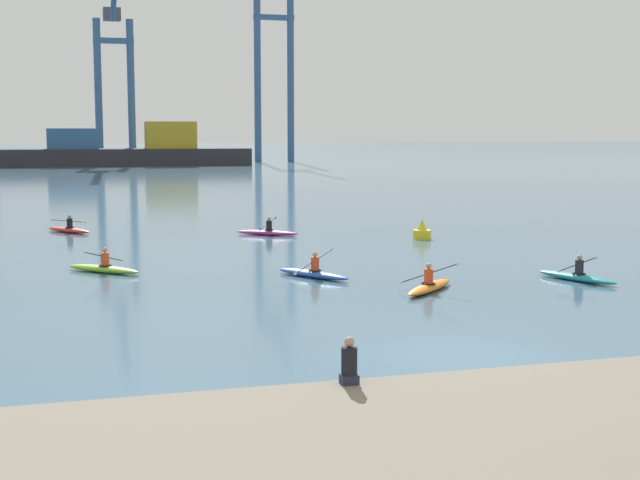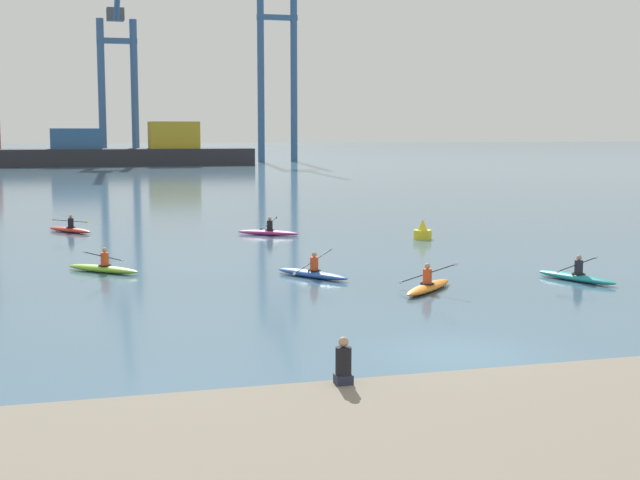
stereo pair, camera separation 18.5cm
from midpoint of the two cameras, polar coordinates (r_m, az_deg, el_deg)
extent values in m
plane|color=#476B84|center=(21.87, 8.92, -7.21)|extent=(800.00, 800.00, 0.00)
cube|color=#28282D|center=(142.45, -15.20, 5.08)|extent=(53.98, 8.35, 2.66)
cube|color=#2D5684|center=(142.40, -15.24, 6.24)|extent=(7.56, 5.85, 3.11)
cube|color=#B29323|center=(143.33, -9.26, 6.61)|extent=(7.56, 5.85, 4.18)
cylinder|color=#335684|center=(152.26, -13.70, 9.16)|extent=(1.20, 1.20, 23.51)
cylinder|color=#335684|center=(152.56, -11.69, 9.21)|extent=(1.20, 1.20, 23.51)
cube|color=#335684|center=(152.96, -12.78, 12.27)|extent=(6.48, 0.90, 0.90)
cube|color=#47474C|center=(155.94, -12.87, 13.83)|extent=(2.80, 2.80, 2.00)
cylinder|color=#335684|center=(158.78, -3.76, 10.31)|extent=(1.20, 1.20, 29.42)
cylinder|color=#335684|center=(160.13, -1.64, 10.29)|extent=(1.20, 1.20, 29.42)
cube|color=#335684|center=(160.37, -2.72, 13.98)|extent=(7.15, 0.90, 0.90)
cylinder|color=yellow|center=(44.75, 6.67, 0.35)|extent=(0.90, 0.90, 0.45)
cone|color=yellow|center=(44.70, 6.67, 0.99)|extent=(0.50, 0.49, 0.55)
ellipsoid|color=#C13384|center=(46.14, -3.22, 0.47)|extent=(3.13, 2.44, 0.26)
torus|color=black|center=(46.08, -3.11, 0.64)|extent=(0.68, 0.68, 0.05)
cylinder|color=black|center=(46.06, -3.11, 0.93)|extent=(0.30, 0.30, 0.50)
sphere|color=tan|center=(46.02, -3.11, 1.37)|extent=(0.19, 0.19, 0.19)
cylinder|color=black|center=(46.07, -3.17, 1.06)|extent=(1.22, 1.71, 0.43)
ellipsoid|color=black|center=(45.14, -3.66, 0.68)|extent=(0.15, 0.18, 0.14)
ellipsoid|color=black|center=(47.00, -2.69, 1.42)|extent=(0.15, 0.18, 0.14)
ellipsoid|color=#2856B2|center=(32.74, -0.34, -2.18)|extent=(2.31, 3.20, 0.26)
torus|color=black|center=(32.66, -0.21, -1.95)|extent=(0.68, 0.68, 0.05)
cylinder|color=#DB471E|center=(32.62, -0.21, -1.54)|extent=(0.30, 0.30, 0.50)
sphere|color=tan|center=(32.57, -0.21, -0.93)|extent=(0.19, 0.19, 0.19)
cylinder|color=black|center=(32.64, -0.27, -1.35)|extent=(1.71, 1.09, 0.71)
ellipsoid|color=silver|center=(31.97, -1.48, -2.15)|extent=(0.20, 0.14, 0.16)
ellipsoid|color=silver|center=(33.32, 0.88, -0.59)|extent=(0.20, 0.14, 0.16)
ellipsoid|color=#7ABC2D|center=(34.91, -13.51, -1.80)|extent=(2.85, 2.80, 0.26)
torus|color=black|center=(34.83, -13.39, -1.58)|extent=(0.69, 0.69, 0.05)
cylinder|color=#DB471E|center=(34.79, -13.41, -1.19)|extent=(0.30, 0.30, 0.50)
sphere|color=tan|center=(34.75, -13.42, -0.62)|extent=(0.19, 0.19, 0.19)
cylinder|color=black|center=(34.81, -13.47, -1.03)|extent=(1.44, 1.48, 0.60)
ellipsoid|color=silver|center=(34.04, -14.62, -0.75)|extent=(0.17, 0.17, 0.15)
ellipsoid|color=silver|center=(35.60, -12.37, -1.28)|extent=(0.17, 0.17, 0.15)
ellipsoid|color=orange|center=(30.19, 7.09, -3.01)|extent=(2.82, 2.83, 0.26)
torus|color=black|center=(30.08, 7.02, -2.77)|extent=(0.69, 0.69, 0.05)
cylinder|color=#DB471E|center=(30.04, 7.03, -2.32)|extent=(0.30, 0.30, 0.50)
sphere|color=tan|center=(29.98, 7.04, -1.66)|extent=(0.19, 0.19, 0.19)
cylinder|color=black|center=(30.07, 7.06, -2.12)|extent=(1.42, 1.41, 0.79)
ellipsoid|color=silver|center=(30.50, 5.35, -2.69)|extent=(0.18, 0.17, 0.17)
ellipsoid|color=silver|center=(29.66, 8.83, -1.53)|extent=(0.18, 0.17, 0.17)
ellipsoid|color=teal|center=(33.29, 16.15, -2.30)|extent=(1.71, 3.40, 0.26)
torus|color=black|center=(33.21, 16.29, -2.08)|extent=(0.63, 0.63, 0.05)
cylinder|color=#23232D|center=(33.17, 16.30, -1.68)|extent=(0.30, 0.30, 0.50)
sphere|color=tan|center=(33.12, 16.33, -1.08)|extent=(0.19, 0.19, 0.19)
cylinder|color=black|center=(33.19, 16.24, -1.49)|extent=(1.97, 0.73, 0.36)
ellipsoid|color=silver|center=(32.41, 15.09, -1.94)|extent=(0.20, 0.10, 0.14)
ellipsoid|color=silver|center=(33.98, 17.34, -1.07)|extent=(0.20, 0.10, 0.14)
ellipsoid|color=red|center=(49.15, -15.54, 0.62)|extent=(2.50, 3.09, 0.26)
torus|color=black|center=(49.06, -15.48, 0.78)|extent=(0.69, 0.69, 0.05)
cylinder|color=black|center=(49.03, -15.49, 1.06)|extent=(0.30, 0.30, 0.50)
sphere|color=tan|center=(49.00, -15.50, 1.46)|extent=(0.19, 0.19, 0.19)
cylinder|color=black|center=(49.06, -15.53, 1.18)|extent=(1.70, 1.27, 0.33)
ellipsoid|color=yellow|center=(48.44, -16.52, 1.25)|extent=(0.18, 0.15, 0.13)
ellipsoid|color=yellow|center=(49.70, -14.56, 1.11)|extent=(0.18, 0.15, 0.13)
cube|color=#23283D|center=(16.85, 1.82, -8.85)|extent=(0.32, 0.28, 0.18)
cylinder|color=black|center=(16.76, 1.82, -7.70)|extent=(0.30, 0.30, 0.52)
sphere|color=tan|center=(16.67, 1.83, -6.50)|extent=(0.19, 0.19, 0.19)
camera|label=1|loc=(0.09, -89.86, 0.02)|focal=50.24mm
camera|label=2|loc=(0.09, 90.14, -0.02)|focal=50.24mm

